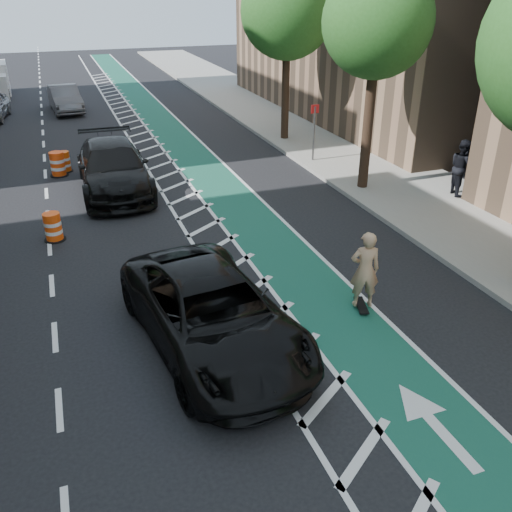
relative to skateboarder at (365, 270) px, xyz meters
name	(u,v)px	position (x,y,z in m)	size (l,w,h in m)	color
ground	(227,371)	(-3.70, -1.12, -1.05)	(120.00, 120.00, 0.00)	black
bike_lane	(224,191)	(-0.70, 8.88, -1.04)	(2.00, 90.00, 0.01)	#164F3E
buffer_strip	(184,196)	(-2.20, 8.88, -1.04)	(1.40, 90.00, 0.01)	silver
sidewalk_right	(376,170)	(5.80, 8.88, -0.97)	(5.00, 90.00, 0.15)	gray
curb_right	(322,177)	(3.35, 8.88, -0.97)	(0.12, 90.00, 0.16)	gray
tree_r_c	(383,23)	(4.20, 6.88, 4.72)	(4.20, 4.20, 7.90)	#382619
tree_r_d	(286,12)	(4.20, 14.88, 4.72)	(4.20, 4.20, 7.90)	#382619
sign_post	(314,132)	(3.90, 10.88, 0.30)	(0.35, 0.08, 2.47)	#4C4C4C
skateboard	(361,305)	(0.00, 0.00, -0.96)	(0.43, 0.79, 0.10)	black
skateboarder	(365,270)	(0.00, 0.00, 0.00)	(0.69, 0.45, 1.89)	tan
suv_near	(213,314)	(-3.70, -0.20, -0.25)	(2.64, 5.73, 1.59)	black
suv_far	(113,168)	(-4.45, 10.37, -0.18)	(2.43, 5.99, 1.74)	black
car_grey	(65,99)	(-5.46, 25.41, -0.31)	(1.57, 4.51, 1.49)	#58575C
pedestrian	(462,167)	(6.99, 5.33, 0.09)	(0.96, 0.75, 1.97)	black
barrel_a	(53,228)	(-6.72, 6.55, -0.64)	(0.63, 0.63, 0.86)	#FF4C0D
barrel_b	(58,165)	(-6.36, 12.88, -0.59)	(0.71, 0.71, 0.96)	#FF480D
barrel_c	(64,162)	(-6.10, 13.38, -0.66)	(0.60, 0.60, 0.82)	#F4540C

